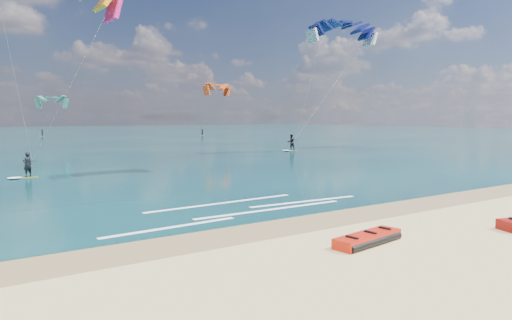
{
  "coord_description": "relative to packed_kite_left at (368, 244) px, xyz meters",
  "views": [
    {
      "loc": [
        -8.06,
        -10.3,
        4.04
      ],
      "look_at": [
        4.01,
        8.0,
        1.98
      ],
      "focal_mm": 32.0,
      "sensor_mm": 36.0,
      "label": 1
    }
  ],
  "objects": [
    {
      "name": "kitesurfer_far",
      "position": [
        24.53,
        30.67,
        8.48
      ],
      "size": [
        10.41,
        7.3,
        16.17
      ],
      "rotation": [
        0.0,
        0.0,
        0.06
      ],
      "color": "gold",
      "rests_on": "sea"
    },
    {
      "name": "wet_sand_strip",
      "position": [
        -2.79,
        3.35,
        0.0
      ],
      "size": [
        320.0,
        2.4,
        0.01
      ],
      "primitive_type": "cube",
      "color": "brown",
      "rests_on": "ground"
    },
    {
      "name": "ground",
      "position": [
        -2.79,
        40.35,
        0.0
      ],
      "size": [
        320.0,
        320.0,
        0.0
      ],
      "primitive_type": "plane",
      "color": "tan",
      "rests_on": "ground"
    },
    {
      "name": "kitesurfer_main",
      "position": [
        -6.4,
        20.27,
        6.83
      ],
      "size": [
        7.08,
        7.52,
        13.05
      ],
      "rotation": [
        0.0,
        0.0,
        0.07
      ],
      "color": "#9DBF16",
      "rests_on": "sea"
    },
    {
      "name": "shoreline_foam",
      "position": [
        -0.29,
        6.73,
        0.04
      ],
      "size": [
        12.96,
        3.63,
        0.01
      ],
      "color": "white",
      "rests_on": "ground"
    },
    {
      "name": "packed_kite_left",
      "position": [
        0.0,
        0.0,
        0.0
      ],
      "size": [
        3.04,
        1.45,
        0.39
      ],
      "primitive_type": null,
      "rotation": [
        0.0,
        0.0,
        0.13
      ],
      "color": "red",
      "rests_on": "ground"
    },
    {
      "name": "sea",
      "position": [
        -2.79,
        104.35,
        0.02
      ],
      "size": [
        320.0,
        200.0,
        0.04
      ],
      "primitive_type": "cube",
      "color": "#082630",
      "rests_on": "ground"
    }
  ]
}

